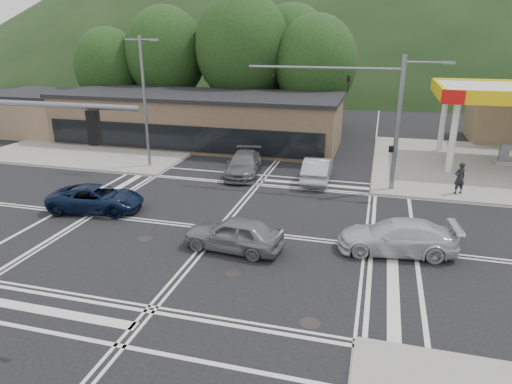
% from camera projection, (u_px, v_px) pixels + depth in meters
% --- Properties ---
extents(ground, '(120.00, 120.00, 0.00)m').
position_uv_depth(ground, '(220.00, 229.00, 22.47)').
color(ground, black).
rests_on(ground, ground).
extents(sidewalk_ne, '(16.00, 16.00, 0.15)m').
position_uv_depth(sidewalk_ne, '(490.00, 168.00, 32.38)').
color(sidewalk_ne, gray).
rests_on(sidewalk_ne, ground).
extents(sidewalk_nw, '(16.00, 16.00, 0.15)m').
position_uv_depth(sidewalk_nw, '(115.00, 142.00, 39.82)').
color(sidewalk_nw, gray).
rests_on(sidewalk_nw, ground).
extents(commercial_row, '(24.00, 8.00, 4.00)m').
position_uv_depth(commercial_row, '(197.00, 120.00, 39.27)').
color(commercial_row, brown).
rests_on(commercial_row, ground).
extents(commercial_nw, '(8.00, 7.00, 3.60)m').
position_uv_depth(commercial_nw, '(41.00, 114.00, 43.30)').
color(commercial_nw, '#846B4F').
rests_on(commercial_nw, ground).
extents(hill_north, '(252.00, 126.00, 140.00)m').
position_uv_depth(hill_north, '(351.00, 74.00, 104.40)').
color(hill_north, black).
rests_on(hill_north, ground).
extents(tree_n_a, '(8.00, 8.00, 11.75)m').
position_uv_depth(tree_n_a, '(166.00, 54.00, 45.42)').
color(tree_n_a, '#382619').
rests_on(tree_n_a, ground).
extents(tree_n_b, '(9.00, 9.00, 12.98)m').
position_uv_depth(tree_n_b, '(243.00, 47.00, 43.22)').
color(tree_n_b, '#382619').
rests_on(tree_n_b, ground).
extents(tree_n_c, '(7.60, 7.60, 10.87)m').
position_uv_depth(tree_n_c, '(315.00, 63.00, 41.92)').
color(tree_n_c, '#382619').
rests_on(tree_n_c, ground).
extents(tree_n_d, '(6.80, 6.80, 9.76)m').
position_uv_depth(tree_n_d, '(108.00, 67.00, 46.43)').
color(tree_n_d, '#382619').
rests_on(tree_n_d, ground).
extents(tree_n_e, '(8.40, 8.40, 11.98)m').
position_uv_depth(tree_n_e, '(292.00, 53.00, 46.09)').
color(tree_n_e, '#382619').
rests_on(tree_n_e, ground).
extents(streetlight_nw, '(2.50, 0.25, 9.00)m').
position_uv_depth(streetlight_nw, '(145.00, 96.00, 31.08)').
color(streetlight_nw, slate).
rests_on(streetlight_nw, ground).
extents(signal_mast_ne, '(11.65, 0.30, 8.00)m').
position_uv_depth(signal_mast_ne, '(377.00, 107.00, 26.53)').
color(signal_mast_ne, slate).
rests_on(signal_mast_ne, ground).
extents(car_blue_west, '(5.30, 3.08, 1.39)m').
position_uv_depth(car_blue_west, '(96.00, 198.00, 24.59)').
color(car_blue_west, black).
rests_on(car_blue_west, ground).
extents(car_grey_center, '(4.60, 2.20, 1.52)m').
position_uv_depth(car_grey_center, '(234.00, 234.00, 20.14)').
color(car_grey_center, slate).
rests_on(car_grey_center, ground).
extents(car_silver_east, '(5.29, 2.63, 1.48)m').
position_uv_depth(car_silver_east, '(397.00, 237.00, 19.89)').
color(car_silver_east, silver).
rests_on(car_silver_east, ground).
extents(car_queue_a, '(1.83, 4.79, 1.56)m').
position_uv_depth(car_queue_a, '(317.00, 169.00, 29.53)').
color(car_queue_a, '#A5A6AC').
rests_on(car_queue_a, ground).
extents(car_queue_b, '(2.14, 4.31, 1.41)m').
position_uv_depth(car_queue_b, '(306.00, 143.00, 36.79)').
color(car_queue_b, silver).
rests_on(car_queue_b, ground).
extents(car_northbound, '(2.78, 5.40, 1.50)m').
position_uv_depth(car_northbound, '(244.00, 164.00, 30.78)').
color(car_northbound, '#595B5D').
rests_on(car_northbound, ground).
extents(pedestrian, '(0.82, 0.72, 1.90)m').
position_uv_depth(pedestrian, '(460.00, 178.00, 26.68)').
color(pedestrian, black).
rests_on(pedestrian, sidewalk_ne).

